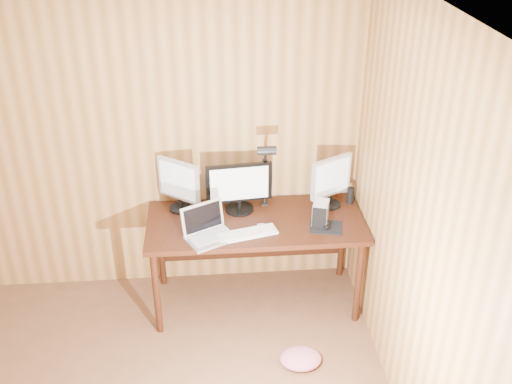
{
  "coord_description": "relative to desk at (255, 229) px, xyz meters",
  "views": [
    {
      "loc": [
        0.62,
        -2.12,
        3.09
      ],
      "look_at": [
        0.93,
        1.58,
        1.02
      ],
      "focal_mm": 42.0,
      "sensor_mm": 36.0,
      "label": 1
    }
  ],
  "objects": [
    {
      "name": "laptop",
      "position": [
        -0.36,
        -0.25,
        0.18
      ],
      "size": [
        0.4,
        0.37,
        0.23
      ],
      "rotation": [
        0.0,
        0.0,
        0.48
      ],
      "color": "silver",
      "rests_on": "desk"
    },
    {
      "name": "monitor_center",
      "position": [
        -0.11,
        0.09,
        0.32
      ],
      "size": [
        0.49,
        0.22,
        0.39
      ],
      "rotation": [
        0.0,
        0.0,
        0.1
      ],
      "color": "black",
      "rests_on": "desk"
    },
    {
      "name": "monitor_right",
      "position": [
        0.59,
        0.1,
        0.34
      ],
      "size": [
        0.33,
        0.2,
        0.41
      ],
      "rotation": [
        0.0,
        0.0,
        0.51
      ],
      "color": "black",
      "rests_on": "desk"
    },
    {
      "name": "speaker",
      "position": [
        0.75,
        0.13,
        0.19
      ],
      "size": [
        0.05,
        0.05,
        0.13
      ],
      "primitive_type": "cylinder",
      "color": "black",
      "rests_on": "desk"
    },
    {
      "name": "mousepad",
      "position": [
        0.5,
        -0.21,
        0.12
      ],
      "size": [
        0.27,
        0.23,
        0.0
      ],
      "primitive_type": "cube",
      "rotation": [
        0.0,
        0.0,
        -0.2
      ],
      "color": "black",
      "rests_on": "desk"
    },
    {
      "name": "desk_lamp",
      "position": [
        0.09,
        0.08,
        0.49
      ],
      "size": [
        0.14,
        0.19,
        0.59
      ],
      "rotation": [
        0.0,
        0.0,
        -0.27
      ],
      "color": "black",
      "rests_on": "desk"
    },
    {
      "name": "hard_drive",
      "position": [
        0.47,
        -0.15,
        0.21
      ],
      "size": [
        0.15,
        0.18,
        0.17
      ],
      "rotation": [
        0.0,
        0.0,
        -0.3
      ],
      "color": "silver",
      "rests_on": "desk"
    },
    {
      "name": "mouse",
      "position": [
        0.5,
        -0.21,
        0.14
      ],
      "size": [
        0.08,
        0.11,
        0.04
      ],
      "primitive_type": "ellipsoid",
      "rotation": [
        0.0,
        0.0,
        -0.12
      ],
      "color": "black",
      "rests_on": "mousepad"
    },
    {
      "name": "phone",
      "position": [
        0.04,
        -0.19,
        0.13
      ],
      "size": [
        0.06,
        0.11,
        0.01
      ],
      "rotation": [
        0.0,
        0.0,
        0.06
      ],
      "color": "silver",
      "rests_on": "desk"
    },
    {
      "name": "desk",
      "position": [
        0.0,
        0.0,
        0.0
      ],
      "size": [
        1.6,
        0.7,
        0.75
      ],
      "color": "black",
      "rests_on": "floor"
    },
    {
      "name": "fabric_pile",
      "position": [
        0.26,
        -0.78,
        -0.58
      ],
      "size": [
        0.32,
        0.28,
        0.09
      ],
      "primitive_type": null,
      "rotation": [
        0.0,
        0.0,
        -0.14
      ],
      "color": "#B6586C",
      "rests_on": "floor"
    },
    {
      "name": "keyboard",
      "position": [
        -0.08,
        -0.26,
        0.13
      ],
      "size": [
        0.45,
        0.23,
        0.02
      ],
      "rotation": [
        0.0,
        0.0,
        0.25
      ],
      "color": "silver",
      "rests_on": "desk"
    },
    {
      "name": "monitor_left",
      "position": [
        -0.55,
        0.14,
        0.34
      ],
      "size": [
        0.31,
        0.24,
        0.41
      ],
      "rotation": [
        0.0,
        0.0,
        -0.63
      ],
      "color": "black",
      "rests_on": "desk"
    },
    {
      "name": "room_shell",
      "position": [
        -0.93,
        -1.7,
        0.62
      ],
      "size": [
        4.0,
        4.0,
        4.0
      ],
      "color": "brown",
      "rests_on": "ground"
    }
  ]
}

